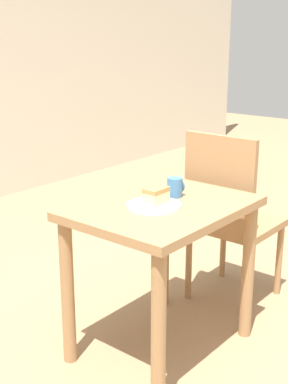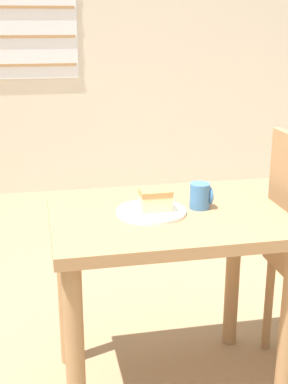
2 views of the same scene
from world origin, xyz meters
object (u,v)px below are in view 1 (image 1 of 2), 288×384
dining_table_near (162,233)px  chair_near_window (230,214)px  coffee_mug (175,187)px  plate (154,205)px  cake_slice (156,196)px

dining_table_near → chair_near_window: (0.60, 0.00, -0.07)m
dining_table_near → chair_near_window: size_ratio=0.84×
coffee_mug → plate: bearing=-174.4°
plate → cake_slice: 0.04m
plate → coffee_mug: 0.18m
dining_table_near → coffee_mug: 0.22m
chair_near_window → plate: chair_near_window is taller
chair_near_window → coffee_mug: 0.54m
plate → chair_near_window: bearing=-0.1°
dining_table_near → chair_near_window: bearing=0.1°
chair_near_window → cake_slice: bearing=89.9°
plate → cake_slice: bearing=0.2°
plate → coffee_mug: bearing=5.6°
dining_table_near → plate: plate is taller
plate → cake_slice: cake_slice is taller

